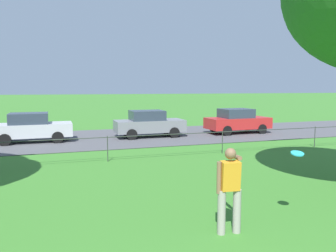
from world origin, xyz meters
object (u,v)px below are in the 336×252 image
object	(u,v)px
person_thrower	(229,187)
car_grey_right	(149,123)
car_silver_far_right	(32,127)
car_red_far_left	(237,121)
frisbee	(297,153)

from	to	relation	value
person_thrower	car_grey_right	size ratio (longest dim) A/B	0.43
car_silver_far_right	car_red_far_left	size ratio (longest dim) A/B	0.99
person_thrower	frisbee	bearing A→B (deg)	2.19
person_thrower	frisbee	size ratio (longest dim) A/B	5.25
car_silver_far_right	car_red_far_left	xyz separation A→B (m)	(12.06, -0.34, 0.00)
car_red_far_left	car_silver_far_right	bearing A→B (deg)	178.39
person_thrower	car_silver_far_right	bearing A→B (deg)	108.80
person_thrower	car_silver_far_right	world-z (taller)	person_thrower
car_red_far_left	car_grey_right	bearing A→B (deg)	177.74
frisbee	car_grey_right	distance (m)	12.95
car_silver_far_right	car_grey_right	bearing A→B (deg)	-1.02
frisbee	car_red_far_left	bearing A→B (deg)	64.79
person_thrower	car_silver_far_right	size ratio (longest dim) A/B	0.42
car_grey_right	frisbee	bearing A→B (deg)	-91.21
car_grey_right	car_red_far_left	xyz separation A→B (m)	(5.71, -0.22, 0.00)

